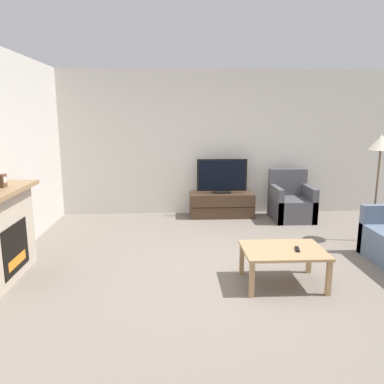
{
  "coord_description": "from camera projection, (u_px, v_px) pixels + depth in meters",
  "views": [
    {
      "loc": [
        -0.79,
        -4.15,
        1.86
      ],
      "look_at": [
        -0.55,
        0.78,
        0.85
      ],
      "focal_mm": 35.0,
      "sensor_mm": 36.0,
      "label": 1
    }
  ],
  "objects": [
    {
      "name": "armchair",
      "position": [
        291.0,
        204.0,
        6.81
      ],
      "size": [
        0.7,
        0.76,
        0.89
      ],
      "color": "#4C4C51",
      "rests_on": "ground"
    },
    {
      "name": "fireplace",
      "position": [
        0.0,
        235.0,
        4.21
      ],
      "size": [
        0.43,
        1.32,
        1.06
      ],
      "color": "#B7A893",
      "rests_on": "ground"
    },
    {
      "name": "mantel_clock",
      "position": [
        2.0,
        181.0,
        4.22
      ],
      "size": [
        0.08,
        0.11,
        0.15
      ],
      "color": "brown",
      "rests_on": "fireplace"
    },
    {
      "name": "floor_lamp",
      "position": [
        381.0,
        149.0,
        5.39
      ],
      "size": [
        0.35,
        0.35,
        1.59
      ],
      "color": "black",
      "rests_on": "ground"
    },
    {
      "name": "wall_back",
      "position": [
        215.0,
        143.0,
        7.09
      ],
      "size": [
        12.0,
        0.06,
        2.7
      ],
      "color": "beige",
      "rests_on": "ground"
    },
    {
      "name": "coffee_table",
      "position": [
        283.0,
        253.0,
        4.14
      ],
      "size": [
        0.89,
        0.66,
        0.41
      ],
      "color": "#A37F56",
      "rests_on": "ground"
    },
    {
      "name": "tv",
      "position": [
        222.0,
        177.0,
        6.91
      ],
      "size": [
        0.93,
        0.18,
        0.64
      ],
      "color": "black",
      "rests_on": "tv_stand"
    },
    {
      "name": "remote",
      "position": [
        297.0,
        249.0,
        4.1
      ],
      "size": [
        0.07,
        0.15,
        0.02
      ],
      "rotation": [
        0.0,
        0.0,
        -0.2
      ],
      "color": "black",
      "rests_on": "coffee_table"
    },
    {
      "name": "ground_plane",
      "position": [
        241.0,
        274.0,
        4.47
      ],
      "size": [
        24.0,
        24.0,
        0.0
      ],
      "primitive_type": "plane",
      "color": "slate"
    },
    {
      "name": "tv_stand",
      "position": [
        222.0,
        205.0,
        7.02
      ],
      "size": [
        1.18,
        0.49,
        0.45
      ],
      "color": "#422D1E",
      "rests_on": "ground"
    }
  ]
}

